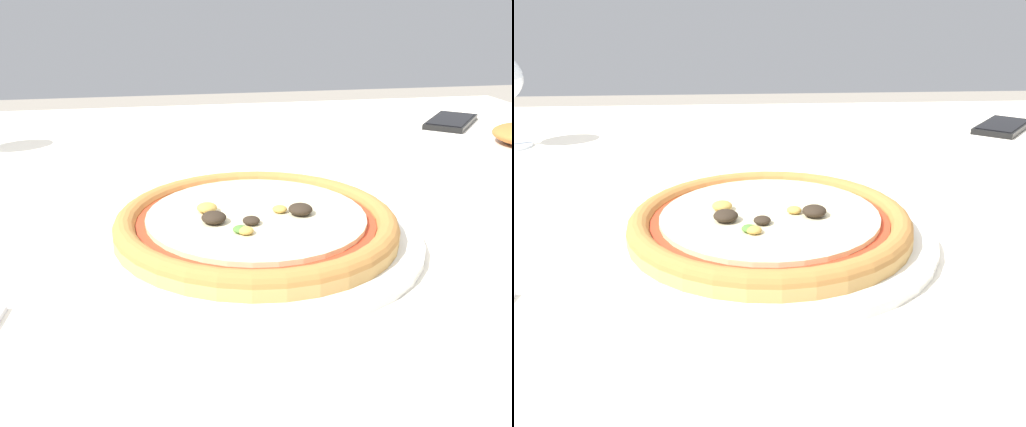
# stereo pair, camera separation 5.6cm
# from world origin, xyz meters

# --- Properties ---
(dining_table) EXTENTS (1.27, 1.16, 0.73)m
(dining_table) POSITION_xyz_m (0.00, 0.00, 0.65)
(dining_table) COLOR #997047
(dining_table) RESTS_ON ground_plane
(pizza_plate) EXTENTS (0.33, 0.33, 0.04)m
(pizza_plate) POSITION_xyz_m (-0.05, -0.15, 0.75)
(pizza_plate) COLOR white
(pizza_plate) RESTS_ON dining_table
(cell_phone) EXTENTS (0.15, 0.16, 0.01)m
(cell_phone) POSITION_xyz_m (0.40, 0.31, 0.74)
(cell_phone) COLOR black
(cell_phone) RESTS_ON dining_table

